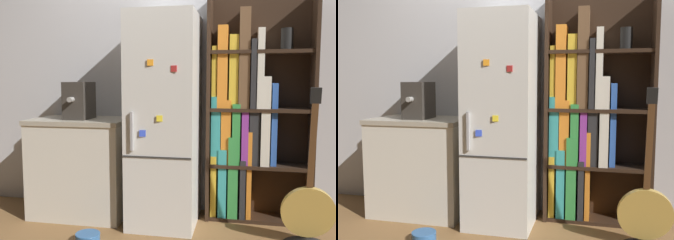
# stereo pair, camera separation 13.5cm
# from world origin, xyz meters

# --- Properties ---
(ground_plane) EXTENTS (16.00, 16.00, 0.00)m
(ground_plane) POSITION_xyz_m (0.00, 0.00, 0.00)
(ground_plane) COLOR olive
(wall_back) EXTENTS (8.00, 0.05, 2.60)m
(wall_back) POSITION_xyz_m (0.00, 0.47, 1.30)
(wall_back) COLOR silver
(wall_back) RESTS_ON ground_plane
(refrigerator) EXTENTS (0.55, 0.70, 1.77)m
(refrigerator) POSITION_xyz_m (-0.00, 0.11, 0.88)
(refrigerator) COLOR white
(refrigerator) RESTS_ON ground_plane
(bookshelf) EXTENTS (0.89, 0.29, 1.94)m
(bookshelf) POSITION_xyz_m (0.69, 0.33, 0.90)
(bookshelf) COLOR black
(bookshelf) RESTS_ON ground_plane
(kitchen_counter) EXTENTS (0.86, 0.61, 0.88)m
(kitchen_counter) POSITION_xyz_m (-0.78, 0.16, 0.44)
(kitchen_counter) COLOR silver
(kitchen_counter) RESTS_ON ground_plane
(espresso_machine) EXTENTS (0.20, 0.34, 0.33)m
(espresso_machine) POSITION_xyz_m (-0.78, 0.12, 1.04)
(espresso_machine) COLOR #38332D
(espresso_machine) RESTS_ON kitchen_counter
(guitar) EXTENTS (0.39, 0.35, 1.17)m
(guitar) POSITION_xyz_m (1.13, -0.17, 0.17)
(guitar) COLOR black
(guitar) RESTS_ON ground_plane
(pet_bowl) EXTENTS (0.19, 0.19, 0.07)m
(pet_bowl) POSITION_xyz_m (-0.49, -0.43, 0.04)
(pet_bowl) COLOR #3366A5
(pet_bowl) RESTS_ON ground_plane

